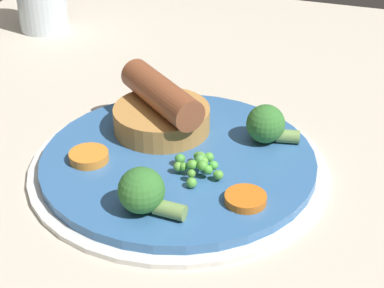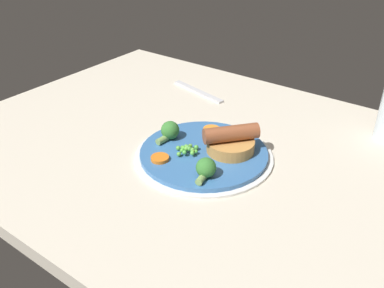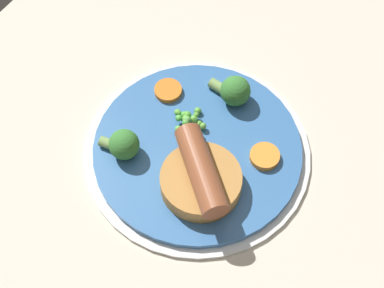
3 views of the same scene
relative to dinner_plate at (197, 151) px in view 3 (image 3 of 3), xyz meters
The scene contains 8 objects.
dining_table 4.69cm from the dinner_plate, 50.60° to the right, with size 110.00×80.00×3.00cm, color beige.
dinner_plate is the anchor object (origin of this frame).
sausage_pudding 6.15cm from the dinner_plate, 142.13° to the right, with size 9.63×10.56×5.60cm.
pea_pile 3.93cm from the dinner_plate, 51.74° to the left, with size 4.76×4.99×1.89cm.
broccoli_floret_near 9.38cm from the dinner_plate, 127.19° to the left, with size 3.77×5.29×3.77cm.
broccoli_floret_far 9.13cm from the dinner_plate, ahead, with size 3.90×5.82×3.90cm.
carrot_slice_0 9.34cm from the dinner_plate, 57.50° to the left, with size 3.57×3.57×0.70cm, color orange.
carrot_slice_1 8.39cm from the dinner_plate, 66.60° to the right, with size 3.68×3.68×0.84cm, color orange.
Camera 3 is at (-36.81, -18.52, 72.16)cm, focal length 60.00 mm.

